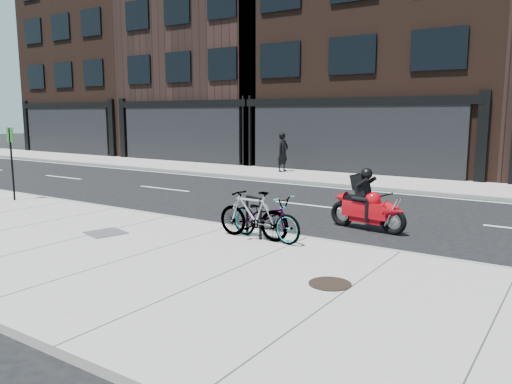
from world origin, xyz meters
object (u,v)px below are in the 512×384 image
Objects in this scene: bicycle_rear at (253,215)px; manhole_cover at (330,284)px; sign_post at (11,157)px; bicycle_front at (266,217)px; utility_grate at (106,233)px; pedestrian at (283,152)px; motorcycle at (371,205)px; bike_rack at (254,213)px.

bicycle_rear is 2.56× the size of manhole_cover.
sign_post is (-8.65, -0.13, 0.80)m from bicycle_rear.
bicycle_front is at bearing -0.75° from sign_post.
utility_grate is at bearing -64.76° from bicycle_rear.
pedestrian reaches higher than manhole_cover.
manhole_cover is (1.00, -4.27, -0.46)m from motorcycle.
utility_grate is (-5.54, 0.29, 0.00)m from manhole_cover.
utility_grate is (-3.22, -1.50, -0.47)m from bicycle_front.
sign_post reaches higher than utility_grate.
bicycle_rear is 3.31m from utility_grate.
pedestrian is at bearing -152.27° from bicycle_rear.
sign_post is (-5.69, 1.28, 1.30)m from utility_grate.
bicycle_rear is at bearing -1.32° from sign_post.
pedestrian is at bearing 139.77° from motorcycle.
bike_rack is 0.40× the size of sign_post.
bicycle_rear is 0.85× the size of motorcycle.
bike_rack is at bearing -114.69° from motorcycle.
manhole_cover is at bearing -139.11° from pedestrian.
bicycle_front is 2.74× the size of manhole_cover.
pedestrian is at bearing 123.53° from manhole_cover.
bicycle_rear is at bearing 146.71° from manhole_cover.
pedestrian is at bearing 73.10° from sign_post.
bicycle_rear is 2.26× the size of utility_grate.
bike_rack is 0.31m from bicycle_front.
pedestrian is 2.36× the size of utility_grate.
sign_post is (-2.90, -11.00, 0.42)m from pedestrian.
bicycle_front is 0.91× the size of motorcycle.
bike_rack is 0.44× the size of motorcycle.
utility_grate is 0.34× the size of sign_post.
bicycle_rear is (-0.26, -0.09, 0.03)m from bicycle_front.
bike_rack is 0.50× the size of pedestrian.
bike_rack is 1.17× the size of utility_grate.
motorcycle is (1.62, 2.49, -0.04)m from bike_rack.
bicycle_front is 2.96m from manhole_cover.
motorcycle is at bearing -131.22° from pedestrian.
pedestrian is at bearing 117.90° from bike_rack.
motorcycle reaches higher than manhole_cover.
bike_rack is at bearing 145.76° from manhole_cover.
manhole_cover is (2.32, -1.78, -0.47)m from bicycle_front.
bicycle_rear reaches higher than manhole_cover.
bike_rack is 0.49× the size of bicycle_front.
manhole_cover and utility_grate have the same top height.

